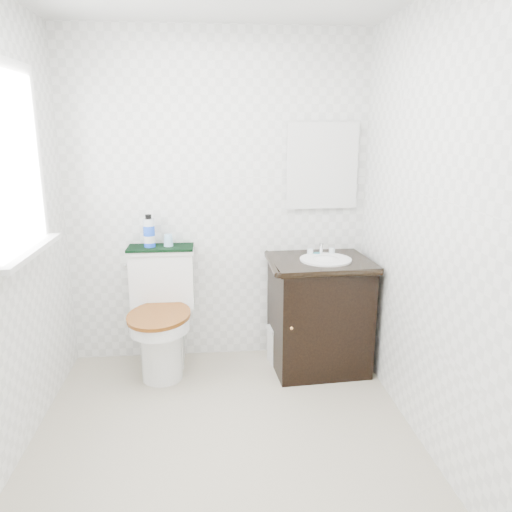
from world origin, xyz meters
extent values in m
plane|color=#B9B095|center=(0.00, 0.00, 0.00)|extent=(2.40, 2.40, 0.00)
plane|color=white|center=(0.00, 1.20, 1.20)|extent=(2.40, 0.00, 2.40)
plane|color=white|center=(0.00, -1.20, 1.20)|extent=(2.40, 0.00, 2.40)
plane|color=white|center=(1.10, 0.00, 1.20)|extent=(0.00, 2.40, 2.40)
cube|color=white|center=(-1.07, 0.25, 1.55)|extent=(0.02, 0.70, 0.90)
cube|color=silver|center=(0.76, 1.18, 1.45)|extent=(0.50, 0.02, 0.60)
cylinder|color=white|center=(-0.42, 0.82, 0.22)|extent=(0.28, 0.28, 0.43)
cube|color=white|center=(-0.42, 1.07, 0.22)|extent=(0.28, 0.28, 0.43)
cube|color=white|center=(-0.42, 1.09, 0.64)|extent=(0.46, 0.18, 0.41)
cube|color=white|center=(-0.42, 1.09, 0.86)|extent=(0.48, 0.20, 0.03)
cylinder|color=white|center=(-0.42, 0.78, 0.43)|extent=(0.41, 0.41, 0.08)
cylinder|color=brown|center=(-0.42, 0.78, 0.49)|extent=(0.48, 0.48, 0.03)
cube|color=black|center=(0.71, 0.90, 0.39)|extent=(0.69, 0.60, 0.78)
cube|color=black|center=(0.71, 0.90, 0.80)|extent=(0.73, 0.64, 0.04)
cylinder|color=white|center=(0.74, 0.87, 0.83)|extent=(0.36, 0.36, 0.01)
ellipsoid|color=white|center=(0.74, 0.87, 0.77)|extent=(0.31, 0.31, 0.16)
cylinder|color=silver|center=(0.74, 1.03, 0.87)|extent=(0.02, 0.02, 0.10)
cube|color=silver|center=(0.45, 0.99, 0.13)|extent=(0.20, 0.16, 0.25)
cube|color=silver|center=(0.45, 0.99, 0.27)|extent=(0.22, 0.19, 0.03)
cube|color=black|center=(-0.42, 1.09, 0.88)|extent=(0.47, 0.22, 0.02)
cylinder|color=blue|center=(-0.49, 1.09, 0.97)|extent=(0.08, 0.08, 0.15)
cylinder|color=silver|center=(-0.49, 1.09, 1.07)|extent=(0.08, 0.08, 0.05)
cylinder|color=black|center=(-0.49, 1.09, 1.11)|extent=(0.04, 0.04, 0.03)
cone|color=#8DC1E7|center=(-0.36, 1.10, 0.94)|extent=(0.07, 0.07, 0.09)
ellipsoid|color=#1C7587|center=(0.71, 1.03, 0.83)|extent=(0.08, 0.05, 0.02)
camera|label=1|loc=(-0.05, -2.43, 1.72)|focal=35.00mm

